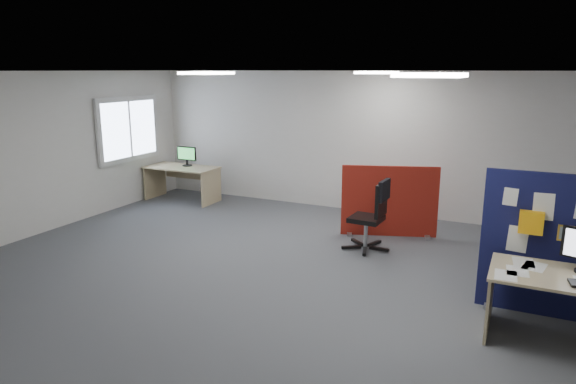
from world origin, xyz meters
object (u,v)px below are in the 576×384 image
at_px(navy_divider, 576,250).
at_px(red_divider, 389,202).
at_px(monitor_second, 187,155).
at_px(office_chair, 374,211).
at_px(second_desk, 183,175).

bearing_deg(navy_divider, red_divider, 141.25).
distance_m(red_divider, monitor_second, 4.57).
xyz_separation_m(red_divider, office_chair, (-0.03, -0.82, 0.04)).
relative_size(monitor_second, office_chair, 0.41).
bearing_deg(red_divider, navy_divider, -57.46).
relative_size(red_divider, monitor_second, 3.36).
distance_m(navy_divider, second_desk, 7.60).
bearing_deg(monitor_second, navy_divider, -21.94).
distance_m(second_desk, office_chair, 4.73).
relative_size(second_desk, monitor_second, 3.36).
height_order(navy_divider, monitor_second, navy_divider).
height_order(second_desk, office_chair, office_chair).
height_order(red_divider, monitor_second, red_divider).
bearing_deg(second_desk, navy_divider, -19.86).
height_order(red_divider, office_chair, red_divider).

